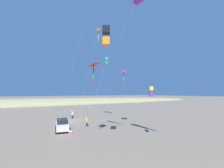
# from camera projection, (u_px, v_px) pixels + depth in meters

# --- Properties ---
(ground_plane) EXTENTS (600.00, 600.00, 0.00)m
(ground_plane) POSITION_uv_depth(u_px,v_px,m) (73.00, 120.00, 33.08)
(ground_plane) COLOR #756654
(dune_ridge_grassy) EXTENTS (28.00, 240.00, 6.24)m
(dune_ridge_grassy) POSITION_uv_depth(u_px,v_px,m) (45.00, 104.00, 80.44)
(dune_ridge_grassy) COLOR #938E60
(dune_ridge_grassy) RESTS_ON ground_plane
(parked_car) EXTENTS (4.54, 2.61, 1.85)m
(parked_car) POSITION_uv_depth(u_px,v_px,m) (62.00, 125.00, 24.15)
(parked_car) COLOR silver
(parked_car) RESTS_ON ground_plane
(cooler_box) EXTENTS (0.62, 0.42, 0.42)m
(cooler_box) POSITION_uv_depth(u_px,v_px,m) (70.00, 133.00, 22.16)
(cooler_box) COLOR #EF4C93
(cooler_box) RESTS_ON ground_plane
(person_adult_flyer) EXTENTS (0.55, 0.66, 1.98)m
(person_adult_flyer) POSITION_uv_depth(u_px,v_px,m) (72.00, 114.00, 35.80)
(person_adult_flyer) COLOR #232328
(person_adult_flyer) RESTS_ON ground_plane
(person_child_green_jacket) EXTENTS (0.56, 0.49, 1.62)m
(person_child_green_jacket) POSITION_uv_depth(u_px,v_px,m) (87.00, 121.00, 27.38)
(person_child_green_jacket) COLOR #232328
(person_child_green_jacket) RESTS_ON ground_plane
(kite_box_orange_high_right) EXTENTS (9.37, 2.40, 13.80)m
(kite_box_orange_high_right) POSITION_uv_depth(u_px,v_px,m) (106.00, 36.00, 17.14)
(kite_box_orange_high_right) COLOR black
(kite_box_orange_high_right) RESTS_ON ground_plane
(kite_delta_teal_far_right) EXTENTS (5.16, 3.55, 20.74)m
(kite_delta_teal_far_right) POSITION_uv_depth(u_px,v_px,m) (98.00, 30.00, 33.24)
(kite_delta_teal_far_right) COLOR orange
(kite_delta_teal_far_right) RESTS_ON ground_plane
(kite_delta_black_fish_shape) EXTENTS (6.74, 5.52, 10.44)m
(kite_delta_black_fish_shape) POSITION_uv_depth(u_px,v_px,m) (93.00, 65.00, 20.49)
(kite_delta_black_fish_shape) COLOR red
(kite_delta_black_fish_shape) RESTS_ON ground_plane
(kite_box_yellow_midlevel) EXTENTS (7.49, 4.90, 14.78)m
(kite_box_yellow_midlevel) POSITION_uv_depth(u_px,v_px,m) (106.00, 61.00, 35.85)
(kite_box_yellow_midlevel) COLOR #1EB7C6
(kite_box_yellow_midlevel) RESTS_ON ground_plane
(kite_box_green_low_center) EXTENTS (9.70, 6.83, 6.98)m
(kite_box_green_low_center) POSITION_uv_depth(u_px,v_px,m) (151.00, 92.00, 19.57)
(kite_box_green_low_center) COLOR yellow
(kite_box_green_low_center) RESTS_ON ground_plane
(kite_delta_striped_overhead) EXTENTS (4.08, 7.56, 10.66)m
(kite_delta_striped_overhead) POSITION_uv_depth(u_px,v_px,m) (123.00, 72.00, 28.30)
(kite_delta_striped_overhead) COLOR red
(kite_delta_striped_overhead) RESTS_ON ground_plane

